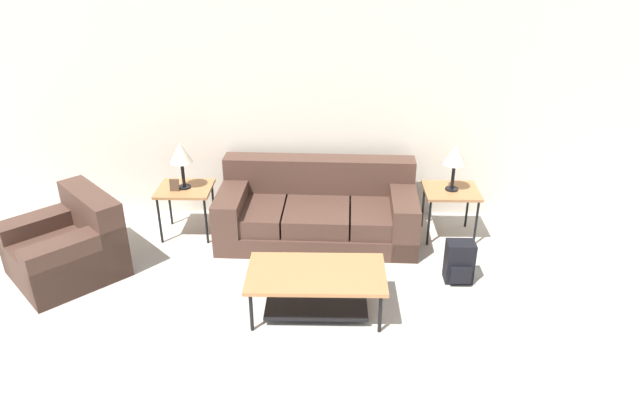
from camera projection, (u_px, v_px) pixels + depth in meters
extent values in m
cube|color=silver|center=(333.00, 109.00, 6.41)|extent=(8.98, 0.06, 2.60)
cube|color=#4C3328|center=(317.00, 229.00, 6.35)|extent=(2.18, 1.06, 0.22)
cube|color=#4C3328|center=(253.00, 212.00, 6.27)|extent=(0.72, 0.91, 0.20)
cube|color=#4C3328|center=(317.00, 213.00, 6.24)|extent=(0.72, 0.91, 0.20)
cube|color=#4C3328|center=(383.00, 215.00, 6.20)|extent=(0.72, 0.91, 0.20)
cube|color=#4C3328|center=(319.00, 174.00, 6.45)|extent=(2.15, 0.33, 0.40)
cube|color=#4C3328|center=(234.00, 213.00, 6.31)|extent=(0.31, 0.99, 0.58)
cube|color=#4C3328|center=(402.00, 217.00, 6.22)|extent=(0.31, 0.99, 0.58)
cube|color=#4C3328|center=(66.00, 257.00, 5.65)|extent=(1.33, 1.33, 0.40)
cube|color=#4C3328|center=(91.00, 210.00, 5.68)|extent=(0.85, 0.86, 0.40)
cube|color=#4C3328|center=(51.00, 237.00, 5.84)|extent=(0.85, 0.84, 0.56)
cube|color=#4C3328|center=(78.00, 263.00, 5.39)|extent=(0.85, 0.84, 0.56)
cube|color=#A87042|center=(316.00, 274.00, 5.00)|extent=(1.22, 0.66, 0.04)
cylinder|color=black|center=(251.00, 312.00, 4.86)|extent=(0.03, 0.03, 0.39)
cylinder|color=black|center=(380.00, 313.00, 4.84)|extent=(0.03, 0.03, 0.39)
cylinder|color=black|center=(259.00, 277.00, 5.34)|extent=(0.03, 0.03, 0.39)
cylinder|color=black|center=(376.00, 278.00, 5.32)|extent=(0.03, 0.03, 0.39)
cube|color=black|center=(316.00, 304.00, 5.14)|extent=(0.91, 0.46, 0.02)
cube|color=#A87042|center=(185.00, 189.00, 6.25)|extent=(0.59, 0.51, 0.03)
cylinder|color=black|center=(160.00, 221.00, 6.19)|extent=(0.03, 0.03, 0.54)
cylinder|color=black|center=(206.00, 221.00, 6.18)|extent=(0.03, 0.03, 0.54)
cylinder|color=black|center=(170.00, 203.00, 6.57)|extent=(0.03, 0.03, 0.54)
cylinder|color=black|center=(213.00, 204.00, 6.56)|extent=(0.03, 0.03, 0.54)
cube|color=#A87042|center=(451.00, 191.00, 6.20)|extent=(0.59, 0.51, 0.03)
cylinder|color=black|center=(429.00, 223.00, 6.14)|extent=(0.03, 0.03, 0.54)
cylinder|color=black|center=(476.00, 223.00, 6.13)|extent=(0.03, 0.03, 0.54)
cylinder|color=black|center=(423.00, 205.00, 6.52)|extent=(0.03, 0.03, 0.54)
cylinder|color=black|center=(468.00, 206.00, 6.52)|extent=(0.03, 0.03, 0.54)
cylinder|color=black|center=(184.00, 187.00, 6.24)|extent=(0.14, 0.14, 0.02)
cylinder|color=black|center=(183.00, 174.00, 6.17)|extent=(0.04, 0.04, 0.28)
cone|color=beige|center=(181.00, 153.00, 6.06)|extent=(0.24, 0.24, 0.22)
cylinder|color=black|center=(452.00, 189.00, 6.19)|extent=(0.14, 0.14, 0.02)
cylinder|color=black|center=(453.00, 176.00, 6.13)|extent=(0.04, 0.04, 0.28)
cone|color=beige|center=(455.00, 154.00, 6.02)|extent=(0.24, 0.24, 0.22)
cube|color=black|center=(459.00, 261.00, 5.55)|extent=(0.27, 0.19, 0.42)
cube|color=black|center=(461.00, 275.00, 5.48)|extent=(0.20, 0.05, 0.17)
cylinder|color=black|center=(450.00, 253.00, 5.64)|extent=(0.02, 0.02, 0.32)
cylinder|color=black|center=(465.00, 254.00, 5.64)|extent=(0.02, 0.02, 0.32)
cube|color=#4C3828|center=(174.00, 185.00, 6.15)|extent=(0.10, 0.04, 0.13)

